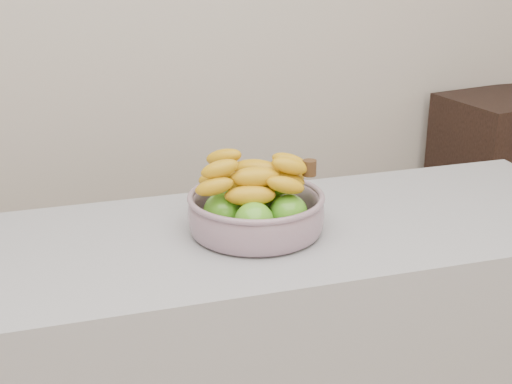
{
  "coord_description": "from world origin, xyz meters",
  "views": [
    {
      "loc": [
        -0.36,
        -0.72,
        1.59
      ],
      "look_at": [
        0.1,
        0.77,
        1.0
      ],
      "focal_mm": 50.0,
      "sensor_mm": 36.0,
      "label": 1
    }
  ],
  "objects": [
    {
      "name": "fruit_bowl",
      "position": [
        0.1,
        0.77,
        0.96
      ],
      "size": [
        0.32,
        0.32,
        0.18
      ],
      "rotation": [
        0.0,
        0.0,
        -0.35
      ],
      "color": "#9BA9BA",
      "rests_on": "counter"
    },
    {
      "name": "cabinet",
      "position": [
        1.52,
        1.78,
        0.45
      ],
      "size": [
        0.56,
        0.48,
        0.9
      ],
      "primitive_type": "cube",
      "rotation": [
        0.0,
        0.0,
        0.17
      ],
      "color": "black",
      "rests_on": "ground"
    }
  ]
}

